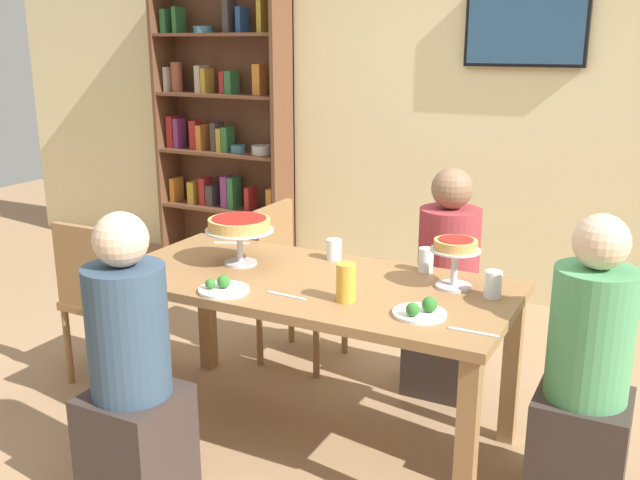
% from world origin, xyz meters
% --- Properties ---
extents(ground_plane, '(12.00, 12.00, 0.00)m').
position_xyz_m(ground_plane, '(0.00, 0.00, 0.00)').
color(ground_plane, '#9E7A56').
extents(rear_partition, '(8.00, 0.12, 2.80)m').
position_xyz_m(rear_partition, '(0.00, 2.20, 1.40)').
color(rear_partition, beige).
rests_on(rear_partition, ground_plane).
extents(dining_table, '(1.74, 0.82, 0.74)m').
position_xyz_m(dining_table, '(0.00, 0.00, 0.65)').
color(dining_table, olive).
rests_on(dining_table, ground_plane).
extents(bookshelf, '(1.10, 0.30, 2.21)m').
position_xyz_m(bookshelf, '(-1.83, 2.01, 1.11)').
color(bookshelf, brown).
rests_on(bookshelf, ground_plane).
extents(television, '(0.75, 0.05, 0.45)m').
position_xyz_m(television, '(0.40, 2.11, 1.79)').
color(television, black).
extents(diner_head_east, '(0.34, 0.34, 1.15)m').
position_xyz_m(diner_head_east, '(1.15, 0.03, 0.49)').
color(diner_head_east, '#382D28').
rests_on(diner_head_east, ground_plane).
extents(diner_far_right, '(0.34, 0.34, 1.15)m').
position_xyz_m(diner_far_right, '(0.40, 0.69, 0.49)').
color(diner_far_right, '#382D28').
rests_on(diner_far_right, ground_plane).
extents(diner_near_left, '(0.34, 0.34, 1.15)m').
position_xyz_m(diner_near_left, '(-0.37, -0.72, 0.49)').
color(diner_near_left, '#382D28').
rests_on(diner_near_left, ground_plane).
extents(chair_far_left, '(0.40, 0.40, 0.87)m').
position_xyz_m(chair_far_left, '(-0.47, 0.67, 0.49)').
color(chair_far_left, olive).
rests_on(chair_far_left, ground_plane).
extents(chair_head_west, '(0.40, 0.40, 0.87)m').
position_xyz_m(chair_head_west, '(-1.17, -0.04, 0.49)').
color(chair_head_west, olive).
rests_on(chair_head_west, ground_plane).
extents(deep_dish_pizza_stand, '(0.31, 0.31, 0.22)m').
position_xyz_m(deep_dish_pizza_stand, '(-0.38, 0.05, 0.92)').
color(deep_dish_pizza_stand, silver).
rests_on(deep_dish_pizza_stand, dining_table).
extents(personal_pizza_stand, '(0.21, 0.21, 0.21)m').
position_xyz_m(personal_pizza_stand, '(0.58, 0.18, 0.89)').
color(personal_pizza_stand, silver).
rests_on(personal_pizza_stand, dining_table).
extents(salad_plate_near_diner, '(0.21, 0.21, 0.07)m').
position_xyz_m(salad_plate_near_diner, '(-0.24, -0.30, 0.76)').
color(salad_plate_near_diner, white).
rests_on(salad_plate_near_diner, dining_table).
extents(salad_plate_far_diner, '(0.20, 0.20, 0.07)m').
position_xyz_m(salad_plate_far_diner, '(0.57, -0.18, 0.76)').
color(salad_plate_far_diner, white).
rests_on(salad_plate_far_diner, dining_table).
extents(beer_glass_amber_tall, '(0.08, 0.08, 0.15)m').
position_xyz_m(beer_glass_amber_tall, '(0.25, -0.17, 0.82)').
color(beer_glass_amber_tall, gold).
rests_on(beer_glass_amber_tall, dining_table).
extents(water_glass_clear_near, '(0.07, 0.07, 0.11)m').
position_xyz_m(water_glass_clear_near, '(0.41, 0.33, 0.79)').
color(water_glass_clear_near, white).
rests_on(water_glass_clear_near, dining_table).
extents(water_glass_clear_far, '(0.07, 0.07, 0.10)m').
position_xyz_m(water_glass_clear_far, '(-0.03, 0.31, 0.79)').
color(water_glass_clear_far, white).
rests_on(water_glass_clear_far, dining_table).
extents(water_glass_clear_spare, '(0.07, 0.07, 0.11)m').
position_xyz_m(water_glass_clear_spare, '(0.75, 0.14, 0.79)').
color(water_glass_clear_spare, white).
rests_on(water_glass_clear_spare, dining_table).
extents(cutlery_fork_near, '(0.17, 0.08, 0.00)m').
position_xyz_m(cutlery_fork_near, '(-0.62, 0.32, 0.74)').
color(cutlery_fork_near, silver).
rests_on(cutlery_fork_near, dining_table).
extents(cutlery_knife_near, '(0.18, 0.03, 0.00)m').
position_xyz_m(cutlery_knife_near, '(0.02, -0.23, 0.74)').
color(cutlery_knife_near, silver).
rests_on(cutlery_knife_near, dining_table).
extents(cutlery_fork_far, '(0.18, 0.02, 0.00)m').
position_xyz_m(cutlery_fork_far, '(0.79, -0.25, 0.74)').
color(cutlery_fork_far, silver).
rests_on(cutlery_fork_far, dining_table).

